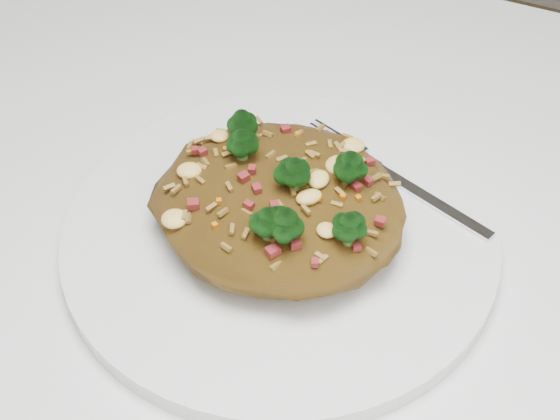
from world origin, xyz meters
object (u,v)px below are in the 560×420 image
object	(u,v)px
fried_rice	(280,194)
fork	(402,183)
plate	(280,233)
dining_table	(148,307)

from	to	relation	value
fried_rice	fork	world-z (taller)	fried_rice
fried_rice	fork	bearing A→B (deg)	51.13
plate	fried_rice	bearing A→B (deg)	-37.75
plate	fork	bearing A→B (deg)	50.74
plate	dining_table	bearing A→B (deg)	-162.05
dining_table	fork	size ratio (longest dim) A/B	7.58
fork	fried_rice	bearing A→B (deg)	-110.13
dining_table	plate	distance (m)	0.14
dining_table	plate	world-z (taller)	plate
plate	fork	world-z (taller)	fork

